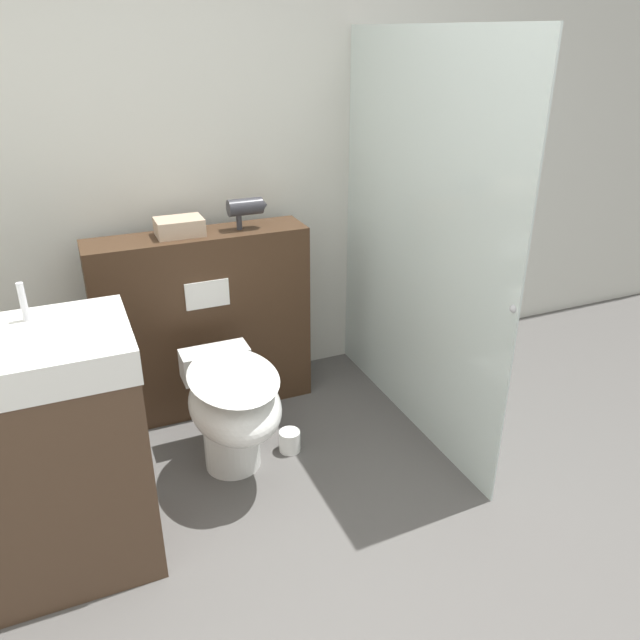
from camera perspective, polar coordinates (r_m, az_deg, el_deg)
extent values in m
plane|color=#565451|center=(2.48, 3.96, -24.98)|extent=(12.00, 12.00, 0.00)
cube|color=silver|center=(3.38, -9.90, 13.63)|extent=(8.00, 0.06, 2.50)
cube|color=#3D2819|center=(3.35, -10.53, -0.29)|extent=(1.10, 0.26, 0.98)
cube|color=white|center=(3.14, -10.26, 2.31)|extent=(0.22, 0.01, 0.14)
cube|color=silver|center=(3.04, 8.82, 6.81)|extent=(0.01, 1.51, 1.92)
sphere|color=#B2B2B7|center=(2.51, 17.34, 1.01)|extent=(0.04, 0.04, 0.04)
cylinder|color=white|center=(3.00, -8.11, -10.08)|extent=(0.26, 0.26, 0.37)
ellipsoid|color=white|center=(2.80, -7.82, -7.63)|extent=(0.40, 0.57, 0.26)
ellipsoid|color=white|center=(2.73, -7.99, -5.13)|extent=(0.39, 0.55, 0.02)
cube|color=white|center=(3.05, -9.56, -3.85)|extent=(0.33, 0.14, 0.14)
cube|color=#473323|center=(2.55, -22.91, -12.55)|extent=(0.64, 0.49, 0.85)
cube|color=white|center=(2.30, -24.91, -2.74)|extent=(0.65, 0.50, 0.12)
cylinder|color=silver|center=(2.37, -25.50, 1.51)|extent=(0.02, 0.02, 0.14)
cylinder|color=#2D2D33|center=(3.18, -6.87, 10.24)|extent=(0.17, 0.08, 0.08)
cone|color=#2D2D33|center=(3.21, -5.11, 10.46)|extent=(0.03, 0.07, 0.07)
cylinder|color=#2D2D33|center=(3.19, -7.42, 9.11)|extent=(0.03, 0.03, 0.10)
cube|color=tan|center=(3.15, -12.73, 8.32)|extent=(0.23, 0.16, 0.08)
cylinder|color=white|center=(3.14, -2.78, -10.98)|extent=(0.10, 0.10, 0.11)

